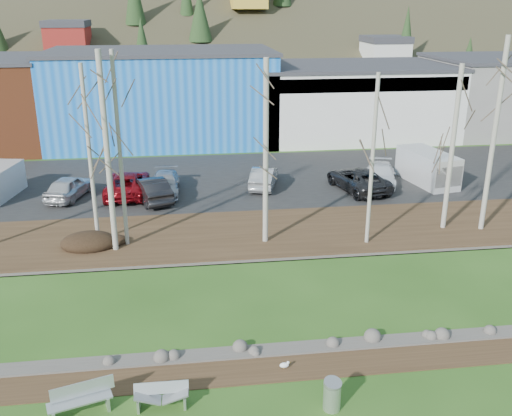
{
  "coord_description": "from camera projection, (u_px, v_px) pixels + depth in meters",
  "views": [
    {
      "loc": [
        -4.41,
        -14.89,
        12.31
      ],
      "look_at": [
        -0.84,
        11.98,
        2.5
      ],
      "focal_mm": 40.0,
      "sensor_mm": 36.0,
      "label": 1
    }
  ],
  "objects": [
    {
      "name": "birch_5",
      "position": [
        372.0,
        161.0,
        29.18
      ],
      "size": [
        0.2,
        0.2,
        8.96
      ],
      "color": "#A7A396",
      "rests_on": "far_bank"
    },
    {
      "name": "far_bank",
      "position": [
        265.0,
        233.0,
        32.11
      ],
      "size": [
        80.0,
        7.0,
        0.15
      ],
      "primitive_type": "cube",
      "color": "#382616",
      "rests_on": "ground"
    },
    {
      "name": "litter_bin",
      "position": [
        332.0,
        396.0,
        18.16
      ],
      "size": [
        0.7,
        0.7,
        0.97
      ],
      "primitive_type": "cylinder",
      "rotation": [
        0.0,
        0.0,
        0.29
      ],
      "color": "silver",
      "rests_on": "ground"
    },
    {
      "name": "ground",
      "position": [
        330.0,
        402.0,
        18.62
      ],
      "size": [
        200.0,
        200.0,
        0.0
      ],
      "primitive_type": "plane",
      "color": "#264A15",
      "rests_on": "ground"
    },
    {
      "name": "car_0",
      "position": [
        68.0,
        187.0,
        37.32
      ],
      "size": [
        2.93,
        4.76,
        1.51
      ],
      "primitive_type": "imported",
      "rotation": [
        0.0,
        0.0,
        2.87
      ],
      "color": "#BABBBD",
      "rests_on": "parking_lot"
    },
    {
      "name": "far_bank_rocks",
      "position": [
        274.0,
        258.0,
        29.15
      ],
      "size": [
        80.0,
        0.8,
        0.46
      ],
      "primitive_type": null,
      "color": "#47423D",
      "rests_on": "ground"
    },
    {
      "name": "building_blue",
      "position": [
        163.0,
        96.0,
        52.82
      ],
      "size": [
        20.4,
        12.24,
        8.3
      ],
      "color": "blue",
      "rests_on": "ground"
    },
    {
      "name": "bench_damaged",
      "position": [
        162.0,
        396.0,
        18.32
      ],
      "size": [
        1.76,
        0.6,
        0.78
      ],
      "rotation": [
        0.0,
        0.0,
        -0.01
      ],
      "color": "silver",
      "rests_on": "ground"
    },
    {
      "name": "dirt_mound",
      "position": [
        89.0,
        241.0,
        30.03
      ],
      "size": [
        2.93,
        2.07,
        0.57
      ],
      "primitive_type": "ellipsoid",
      "color": "black",
      "rests_on": "far_bank"
    },
    {
      "name": "car_5",
      "position": [
        358.0,
        179.0,
        38.93
      ],
      "size": [
        3.74,
        6.03,
        1.56
      ],
      "primitive_type": "imported",
      "rotation": [
        0.0,
        0.0,
        3.36
      ],
      "color": "#232326",
      "rests_on": "parking_lot"
    },
    {
      "name": "parking_lot",
      "position": [
        244.0,
        179.0,
        41.9
      ],
      "size": [
        80.0,
        14.0,
        0.14
      ],
      "primitive_type": "cube",
      "color": "black",
      "rests_on": "ground"
    },
    {
      "name": "car_1",
      "position": [
        151.0,
        189.0,
        36.84
      ],
      "size": [
        3.11,
        5.05,
        1.57
      ],
      "primitive_type": "imported",
      "rotation": [
        0.0,
        0.0,
        3.47
      ],
      "color": "black",
      "rests_on": "parking_lot"
    },
    {
      "name": "car_4",
      "position": [
        264.0,
        177.0,
        39.59
      ],
      "size": [
        2.67,
        4.67,
        1.46
      ],
      "primitive_type": "imported",
      "rotation": [
        0.0,
        0.0,
        2.87
      ],
      "color": "#A4A4A6",
      "rests_on": "parking_lot"
    },
    {
      "name": "car_3",
      "position": [
        165.0,
        184.0,
        38.31
      ],
      "size": [
        2.05,
        4.75,
        1.36
      ],
      "primitive_type": "imported",
      "rotation": [
        0.0,
        0.0,
        -0.03
      ],
      "color": "#989AA0",
      "rests_on": "parking_lot"
    },
    {
      "name": "dirt_strip",
      "position": [
        315.0,
        364.0,
        20.57
      ],
      "size": [
        80.0,
        1.8,
        0.03
      ],
      "primitive_type": "cube",
      "color": "#382616",
      "rests_on": "ground"
    },
    {
      "name": "bench_intact",
      "position": [
        81.0,
        399.0,
        17.99
      ],
      "size": [
        2.07,
        1.15,
        0.99
      ],
      "rotation": [
        0.0,
        0.0,
        0.3
      ],
      "color": "silver",
      "rests_on": "ground"
    },
    {
      "name": "birch_1",
      "position": [
        90.0,
        157.0,
        29.23
      ],
      "size": [
        0.21,
        0.21,
        9.4
      ],
      "color": "#A7A396",
      "rests_on": "far_bank"
    },
    {
      "name": "birch_3",
      "position": [
        120.0,
        152.0,
        28.75
      ],
      "size": [
        0.21,
        0.21,
        10.07
      ],
      "color": "#A7A396",
      "rests_on": "far_bank"
    },
    {
      "name": "car_6",
      "position": [
        381.0,
        174.0,
        40.34
      ],
      "size": [
        3.27,
        5.14,
        1.39
      ],
      "primitive_type": "imported",
      "rotation": [
        0.0,
        0.0,
        -0.3
      ],
      "color": "white",
      "rests_on": "parking_lot"
    },
    {
      "name": "birch_7",
      "position": [
        494.0,
        137.0,
        30.71
      ],
      "size": [
        0.27,
        0.27,
        10.61
      ],
      "color": "#A7A396",
      "rests_on": "far_bank"
    },
    {
      "name": "birch_2",
      "position": [
        107.0,
        155.0,
        28.09
      ],
      "size": [
        0.29,
        0.29,
        10.13
      ],
      "color": "#A7A396",
      "rests_on": "far_bank"
    },
    {
      "name": "seagull",
      "position": [
        285.0,
        365.0,
        20.26
      ],
      "size": [
        0.41,
        0.19,
        0.29
      ],
      "rotation": [
        0.0,
        0.0,
        0.12
      ],
      "color": "gold",
      "rests_on": "ground"
    },
    {
      "name": "near_bank_rocks",
      "position": [
        309.0,
        348.0,
        21.51
      ],
      "size": [
        80.0,
        0.8,
        0.5
      ],
      "primitive_type": null,
      "color": "#47423D",
      "rests_on": "ground"
    },
    {
      "name": "building_white",
      "position": [
        350.0,
        100.0,
        55.28
      ],
      "size": [
        18.36,
        12.24,
        6.8
      ],
      "color": "silver",
      "rests_on": "ground"
    },
    {
      "name": "car_2",
      "position": [
        127.0,
        183.0,
        37.98
      ],
      "size": [
        2.8,
        5.76,
        1.58
      ],
      "primitive_type": "imported",
      "rotation": [
        0.0,
        0.0,
        3.11
      ],
      "color": "maroon",
      "rests_on": "parking_lot"
    },
    {
      "name": "river",
      "position": [
        289.0,
        296.0,
        25.33
      ],
      "size": [
        80.0,
        8.0,
        0.9
      ],
      "primitive_type": null,
      "color": "#122133",
      "rests_on": "ground"
    },
    {
      "name": "birch_6",
      "position": [
        452.0,
        149.0,
        31.14
      ],
      "size": [
        0.27,
        0.27,
        9.17
      ],
      "color": "#A7A396",
      "rests_on": "far_bank"
    },
    {
      "name": "van_white",
      "position": [
        429.0,
        168.0,
        40.27
      ],
      "size": [
        2.97,
        5.43,
        2.25
      ],
      "rotation": [
        0.0,
        0.0,
        0.17
      ],
      "color": "silver",
      "rests_on": "parking_lot"
    },
    {
      "name": "building_grey",
      "position": [
        505.0,
        94.0,
        57.2
      ],
      "size": [
        14.28,
        12.24,
        7.3
      ],
      "color": "slate",
      "rests_on": "ground"
    },
    {
      "name": "birch_4",
      "position": [
        266.0,
        154.0,
        29.2
      ],
      "size": [
        0.28,
        0.28,
        9.65
      ],
      "color": "#A7A396",
      "rests_on": "far_bank"
    }
  ]
}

